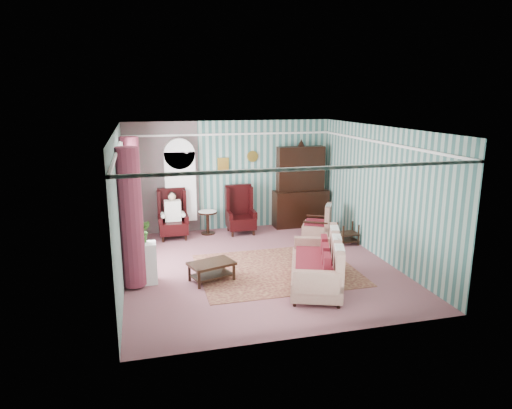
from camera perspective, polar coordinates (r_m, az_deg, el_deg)
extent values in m
plane|color=#804A4F|center=(9.77, 0.38, -7.72)|extent=(6.00, 6.00, 0.00)
cube|color=#3A6B64|center=(12.22, -3.21, 3.63)|extent=(5.50, 0.02, 2.90)
cube|color=#3A6B64|center=(6.60, 7.10, -5.03)|extent=(5.50, 0.02, 2.90)
cube|color=#3A6B64|center=(9.06, -16.66, -0.39)|extent=(0.02, 6.00, 2.90)
cube|color=#3A6B64|center=(10.38, 15.24, 1.42)|extent=(0.02, 6.00, 2.90)
cube|color=silver|center=(9.14, 0.41, 9.50)|extent=(5.50, 6.00, 0.02)
cube|color=#924A61|center=(11.99, -11.68, 3.19)|extent=(1.90, 0.01, 2.90)
cube|color=white|center=(9.17, 0.41, 7.32)|extent=(5.50, 6.00, 0.05)
cube|color=white|center=(9.62, -16.41, 1.03)|extent=(0.04, 1.50, 1.90)
cylinder|color=brown|center=(8.64, -15.39, -1.65)|extent=(0.44, 0.44, 2.60)
cylinder|color=brown|center=(10.69, -15.28, 1.20)|extent=(0.44, 0.44, 2.60)
cube|color=#B1812F|center=(12.10, -4.13, 4.96)|extent=(0.30, 0.03, 0.38)
cube|color=white|center=(11.94, -9.41, 1.62)|extent=(0.80, 0.28, 2.24)
cube|color=black|center=(12.51, 5.64, 2.56)|extent=(1.50, 0.56, 2.36)
cube|color=black|center=(11.65, -10.36, -1.21)|extent=(0.76, 0.80, 1.25)
cube|color=black|center=(11.89, -1.93, -0.69)|extent=(0.76, 0.80, 1.25)
cylinder|color=black|center=(11.97, -6.05, -2.28)|extent=(0.50, 0.50, 0.60)
cube|color=black|center=(11.31, 11.40, -3.57)|extent=(0.45, 0.38, 0.54)
cube|color=silver|center=(9.07, -14.05, -7.16)|extent=(0.55, 0.35, 0.80)
cube|color=#53221B|center=(9.58, 2.60, -8.14)|extent=(3.20, 2.60, 0.01)
cube|color=#B4A58C|center=(8.70, 7.46, -7.17)|extent=(1.55, 2.20, 0.96)
cube|color=beige|center=(11.55, 7.62, -1.83)|extent=(1.10, 1.06, 1.02)
cube|color=black|center=(9.02, -5.57, -8.34)|extent=(0.98, 0.78, 0.38)
imported|color=#1D571B|center=(8.80, -14.30, -3.68)|extent=(0.40, 0.36, 0.40)
imported|color=#204C17|center=(8.95, -13.83, -3.29)|extent=(0.24, 0.19, 0.42)
imported|color=#1B4917|center=(8.91, -14.52, -3.40)|extent=(0.29, 0.29, 0.43)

